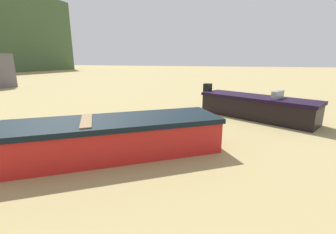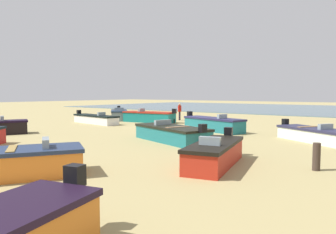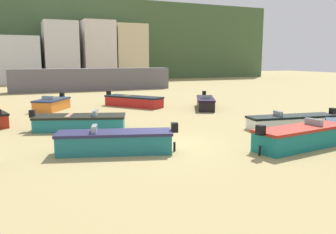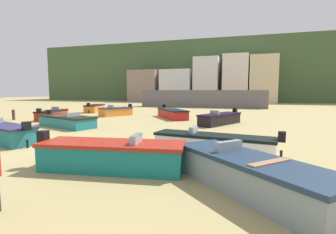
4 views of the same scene
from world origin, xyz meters
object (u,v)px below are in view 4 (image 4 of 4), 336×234
boat_black_2 (220,119)px  boat_teal_10 (3,133)px  boat_teal_4 (112,156)px  boat_grey_8 (250,174)px  boat_orange_0 (116,111)px  boat_orange_6 (95,108)px  boat_red_5 (172,114)px  boat_red_9 (52,115)px  boat_teal_7 (67,121)px  boat_white_3 (213,142)px  mooring_post_near_water (14,115)px

boat_black_2 → boat_teal_10: size_ratio=0.90×
boat_teal_4 → boat_grey_8: bearing=74.5°
boat_orange_0 → boat_orange_6: 6.04m
boat_red_5 → boat_orange_6: bearing=-55.6°
boat_red_9 → boat_teal_10: bearing=-74.4°
boat_teal_7 → boat_red_9: (-4.65, 3.74, 0.02)m
boat_black_2 → boat_orange_6: (-16.16, 7.42, 0.02)m
boat_teal_10 → boat_orange_6: bearing=36.5°
boat_orange_0 → boat_red_5: bearing=-152.8°
boat_red_5 → boat_grey_8: 17.89m
boat_black_2 → boat_teal_4: bearing=106.2°
boat_red_9 → boat_white_3: bearing=-40.5°
boat_orange_0 → boat_teal_10: bearing=126.9°
boat_orange_6 → boat_teal_4: bearing=-69.1°
boat_black_2 → boat_teal_10: 14.27m
boat_black_2 → boat_red_9: size_ratio=1.05×
boat_teal_7 → boat_grey_8: 15.20m
boat_white_3 → boat_orange_6: size_ratio=1.29×
boat_teal_4 → boat_red_5: boat_teal_4 is taller
boat_orange_6 → boat_black_2: bearing=-38.5°
boat_teal_7 → mooring_post_near_water: boat_teal_7 is taller
mooring_post_near_water → boat_red_5: bearing=22.9°
boat_teal_4 → boat_teal_10: size_ratio=1.01×
boat_orange_0 → boat_white_3: 17.42m
mooring_post_near_water → boat_orange_6: bearing=77.9°
boat_red_9 → boat_orange_6: bearing=82.9°
boat_orange_0 → mooring_post_near_water: bearing=73.5°
boat_black_2 → boat_red_9: boat_black_2 is taller
boat_teal_4 → boat_grey_8: size_ratio=1.14×
boat_orange_0 → boat_red_9: (-3.95, -4.79, -0.02)m
boat_white_3 → boat_orange_6: bearing=53.8°
boat_grey_8 → boat_red_9: 21.15m
boat_red_5 → boat_red_9: size_ratio=1.16×
boat_red_5 → boat_orange_0: bearing=-40.7°
boat_teal_4 → boat_orange_6: bearing=-153.0°
boat_grey_8 → boat_red_9: bearing=98.4°
boat_red_5 → boat_teal_7: (-5.68, -7.99, -0.03)m
boat_red_9 → mooring_post_near_water: boat_red_9 is taller
boat_teal_4 → boat_red_5: size_ratio=1.03×
boat_orange_6 → mooring_post_near_water: boat_orange_6 is taller
mooring_post_near_water → boat_grey_8: bearing=-28.2°
boat_red_5 → mooring_post_near_water: (-13.36, -5.64, 0.02)m
boat_red_5 → boat_teal_10: bearing=33.2°
boat_teal_10 → boat_red_9: bearing=46.5°
boat_grey_8 → boat_orange_6: bearing=85.3°
boat_orange_0 → boat_black_2: size_ratio=0.81×
boat_teal_4 → boat_grey_8: 4.39m
boat_white_3 → boat_teal_10: (-10.61, -1.22, 0.09)m
boat_white_3 → boat_red_5: bearing=32.1°
boat_teal_7 → mooring_post_near_water: 8.03m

